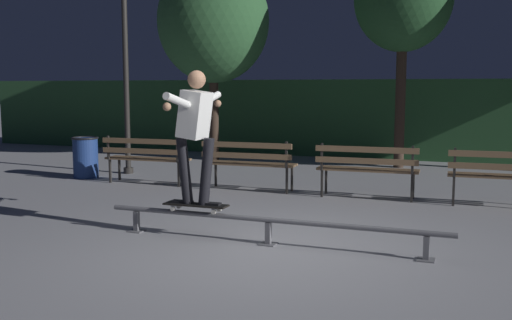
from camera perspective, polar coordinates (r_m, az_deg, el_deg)
ground_plane at (r=6.60m, az=0.70°, el=-8.48°), size 90.00×90.00×0.00m
hedge_backdrop at (r=15.36m, az=12.69°, el=3.92°), size 24.00×1.20×1.96m
grind_rail at (r=6.68m, az=1.18°, el=-6.13°), size 4.05×0.18×0.31m
skateboard at (r=7.00m, az=-5.82°, el=-4.35°), size 0.78×0.21×0.09m
skateboarder at (r=6.88m, az=-5.89°, el=3.31°), size 0.62×1.41×1.56m
park_bench_leftmost at (r=10.96m, az=-10.60°, el=0.47°), size 1.61×0.47×0.88m
park_bench_left_center at (r=10.06m, az=-0.74°, el=0.02°), size 1.61×0.47×0.88m
park_bench_right_center at (r=9.51m, az=10.64°, el=-0.51°), size 1.61×0.47×0.88m
park_bench_rightmost at (r=9.37m, az=22.88°, el=-1.06°), size 1.61×0.47×0.88m
tree_far_left at (r=14.44m, az=-4.14°, el=13.15°), size 2.65×2.65×4.78m
lamp_post_left at (r=12.37m, az=-12.48°, el=10.18°), size 0.32×0.32×3.90m
trash_can at (r=12.04m, az=-16.10°, el=0.30°), size 0.52×0.52×0.80m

